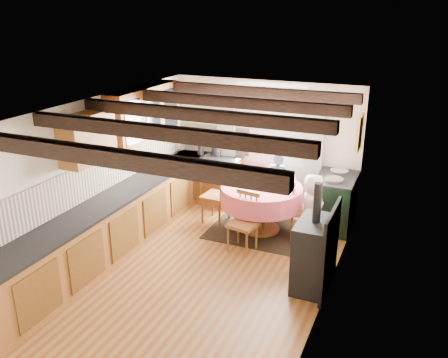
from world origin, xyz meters
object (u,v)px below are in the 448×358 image
at_px(dining_table, 261,209).
at_px(chair_near, 243,223).
at_px(chair_right, 303,208).
at_px(aga_range, 334,201).
at_px(child_far, 277,184).
at_px(cup, 272,179).
at_px(child_right, 312,209).
at_px(cast_iron_stove, 315,237).
at_px(chair_left, 216,194).

height_order(dining_table, chair_near, chair_near).
distance_m(chair_right, aga_range, 0.76).
xyz_separation_m(dining_table, child_far, (0.04, 0.75, 0.20)).
relative_size(aga_range, cup, 10.00).
bearing_deg(chair_right, aga_range, -47.00).
xyz_separation_m(aga_range, cup, (-1.02, -0.39, 0.40)).
distance_m(chair_near, aga_range, 1.86).
bearing_deg(aga_range, child_right, -106.79).
bearing_deg(aga_range, chair_right, -121.24).
height_order(chair_near, cast_iron_stove, cast_iron_stove).
distance_m(chair_left, chair_right, 1.59).
bearing_deg(chair_near, chair_left, 144.20).
relative_size(chair_near, child_right, 0.82).
relative_size(chair_right, cup, 10.34).
relative_size(chair_near, chair_left, 0.91).
xyz_separation_m(chair_near, child_far, (0.09, 1.50, 0.13)).
distance_m(dining_table, chair_right, 0.72).
bearing_deg(dining_table, chair_right, 5.06).
bearing_deg(chair_right, dining_table, 79.30).
bearing_deg(dining_table, chair_near, -93.36).
bearing_deg(child_right, dining_table, 68.86).
height_order(cast_iron_stove, child_far, cast_iron_stove).
xyz_separation_m(chair_right, aga_range, (0.39, 0.65, -0.06)).
relative_size(chair_left, child_far, 0.86).
relative_size(dining_table, child_far, 1.12).
bearing_deg(chair_left, chair_near, 49.69).
relative_size(dining_table, chair_near, 1.42).
bearing_deg(cast_iron_stove, chair_left, 145.99).
bearing_deg(dining_table, child_far, 86.77).
xyz_separation_m(dining_table, chair_near, (-0.04, -0.75, 0.07)).
xyz_separation_m(cast_iron_stove, child_right, (-0.34, 1.29, -0.18)).
xyz_separation_m(chair_left, child_far, (0.92, 0.68, 0.08)).
bearing_deg(chair_left, cast_iron_stove, 60.53).
relative_size(chair_left, aga_range, 1.04).
bearing_deg(cast_iron_stove, child_right, 104.61).
relative_size(chair_near, aga_range, 0.95).
xyz_separation_m(aga_range, child_right, (-0.23, -0.75, 0.12)).
bearing_deg(dining_table, cup, 74.97).
bearing_deg(chair_near, child_right, 46.74).
distance_m(chair_near, chair_right, 1.11).
xyz_separation_m(child_right, cup, (-0.79, 0.36, 0.29)).
bearing_deg(dining_table, aga_range, 32.74).
height_order(chair_near, child_right, child_right).
bearing_deg(child_right, cast_iron_stove, 176.27).
relative_size(chair_near, child_far, 0.79).
relative_size(chair_right, child_far, 0.86).
height_order(cast_iron_stove, child_right, cast_iron_stove).
bearing_deg(chair_right, chair_near, 121.49).
relative_size(cast_iron_stove, cup, 14.97).
relative_size(child_far, child_right, 1.05).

